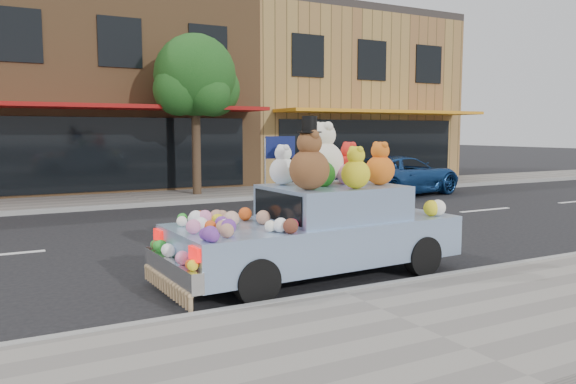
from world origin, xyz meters
TOP-DOWN VIEW (x-y plane):
  - ground at (0.00, 0.00)m, footprint 120.00×120.00m
  - near_sidewalk at (0.00, -6.50)m, footprint 60.00×3.00m
  - far_sidewalk at (0.00, 6.50)m, footprint 60.00×3.00m
  - near_kerb at (0.00, -5.00)m, footprint 60.00×0.12m
  - far_kerb at (0.00, 5.00)m, footprint 60.00×0.12m
  - storefront_mid at (0.00, 11.97)m, footprint 10.00×9.80m
  - storefront_right at (10.00, 11.97)m, footprint 10.00×9.80m
  - street_tree at (2.03, 6.55)m, footprint 3.00×2.70m
  - car_blue at (8.25, 3.98)m, footprint 5.15×3.19m
  - art_car at (0.35, -3.82)m, footprint 4.56×1.96m

SIDE VIEW (x-z plane):
  - ground at x=0.00m, z-range 0.00..0.00m
  - near_sidewalk at x=0.00m, z-range 0.00..0.12m
  - far_sidewalk at x=0.00m, z-range 0.00..0.12m
  - near_kerb at x=0.00m, z-range 0.00..0.13m
  - far_kerb at x=0.00m, z-range 0.00..0.13m
  - car_blue at x=8.25m, z-range 0.00..1.33m
  - art_car at x=0.35m, z-range -0.36..2.00m
  - storefront_mid at x=0.00m, z-range -0.01..7.29m
  - storefront_right at x=10.00m, z-range -0.01..7.29m
  - street_tree at x=2.03m, z-range 1.08..6.30m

